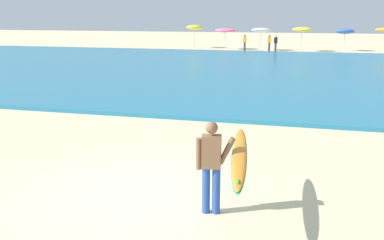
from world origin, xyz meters
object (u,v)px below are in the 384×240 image
(surfer_with_board, at_px, (225,160))
(beachgoer_near_row_left, at_px, (245,42))
(beachgoer_near_row_right, at_px, (269,42))
(beach_umbrella_0, at_px, (194,27))
(beach_umbrella_3, at_px, (302,29))
(beachgoer_near_row_mid, at_px, (276,43))
(beach_umbrella_4, at_px, (345,31))
(beach_umbrella_1, at_px, (225,30))
(beach_umbrella_2, at_px, (261,30))

(surfer_with_board, height_order, beachgoer_near_row_left, surfer_with_board)
(beachgoer_near_row_right, bearing_deg, beach_umbrella_0, 165.64)
(beach_umbrella_3, bearing_deg, beachgoer_near_row_mid, -157.86)
(beach_umbrella_3, height_order, beachgoer_near_row_left, beach_umbrella_3)
(beach_umbrella_3, distance_m, beach_umbrella_4, 4.43)
(beach_umbrella_0, relative_size, beach_umbrella_1, 1.13)
(beach_umbrella_2, distance_m, beach_umbrella_4, 8.16)
(beach_umbrella_4, relative_size, beachgoer_near_row_left, 1.41)
(beach_umbrella_3, relative_size, beachgoer_near_row_left, 1.51)
(beach_umbrella_4, relative_size, beachgoer_near_row_mid, 1.41)
(beach_umbrella_2, relative_size, beachgoer_near_row_left, 1.45)
(surfer_with_board, xyz_separation_m, beach_umbrella_2, (-2.95, 36.78, 0.99))
(beach_umbrella_3, bearing_deg, beachgoer_near_row_left, -178.78)
(beach_umbrella_2, relative_size, beachgoer_near_row_mid, 1.45)
(beach_umbrella_1, xyz_separation_m, beachgoer_near_row_mid, (5.26, -1.76, -1.11))
(beach_umbrella_1, relative_size, beach_umbrella_2, 0.96)
(surfer_with_board, distance_m, beachgoer_near_row_mid, 35.54)
(beachgoer_near_row_left, bearing_deg, beachgoer_near_row_right, -0.86)
(surfer_with_board, xyz_separation_m, beachgoer_near_row_mid, (-1.38, 35.51, -0.19))
(beach_umbrella_3, bearing_deg, beach_umbrella_0, 170.21)
(beachgoer_near_row_left, xyz_separation_m, beachgoer_near_row_right, (2.43, -0.04, 0.00))
(beachgoer_near_row_left, distance_m, beachgoer_near_row_mid, 3.22)
(beach_umbrella_1, xyz_separation_m, beachgoer_near_row_left, (2.15, -0.91, -1.11))
(beach_umbrella_0, xyz_separation_m, beach_umbrella_1, (3.56, -1.14, -0.22))
(beach_umbrella_2, height_order, beachgoer_near_row_left, beach_umbrella_2)
(beach_umbrella_3, relative_size, beachgoer_near_row_mid, 1.51)
(beach_umbrella_0, height_order, beachgoer_near_row_mid, beach_umbrella_0)
(beach_umbrella_2, height_order, beach_umbrella_3, beach_umbrella_3)
(beach_umbrella_3, bearing_deg, surfer_with_board, -91.56)
(beachgoer_near_row_mid, bearing_deg, surfer_with_board, -87.77)
(beach_umbrella_0, bearing_deg, surfer_with_board, -75.12)
(beachgoer_near_row_mid, bearing_deg, beach_umbrella_1, 161.44)
(beachgoer_near_row_right, bearing_deg, beach_umbrella_1, 168.29)
(beachgoer_near_row_left, bearing_deg, beachgoer_near_row_mid, -15.34)
(beach_umbrella_0, xyz_separation_m, beachgoer_near_row_left, (5.72, -2.05, -1.33))
(beach_umbrella_3, relative_size, beachgoer_near_row_right, 1.51)
(beachgoer_near_row_mid, bearing_deg, beachgoer_near_row_right, 129.47)
(beach_umbrella_3, xyz_separation_m, beachgoer_near_row_left, (-5.48, -0.12, -1.28))
(beach_umbrella_0, distance_m, beachgoer_near_row_mid, 9.38)
(beach_umbrella_0, relative_size, beachgoer_near_row_right, 1.57)
(beach_umbrella_2, bearing_deg, beachgoer_near_row_left, -164.54)
(beachgoer_near_row_left, relative_size, beachgoer_near_row_mid, 1.00)
(beachgoer_near_row_mid, bearing_deg, beach_umbrella_3, 22.14)
(beach_umbrella_3, height_order, beachgoer_near_row_mid, beach_umbrella_3)
(beach_umbrella_0, distance_m, beach_umbrella_4, 15.31)
(surfer_with_board, height_order, beach_umbrella_0, beach_umbrella_0)
(beach_umbrella_2, height_order, beach_umbrella_4, beach_umbrella_2)
(beach_umbrella_0, bearing_deg, beachgoer_near_row_mid, -18.21)
(beach_umbrella_1, distance_m, beachgoer_near_row_mid, 5.65)
(beach_umbrella_2, xyz_separation_m, beach_umbrella_3, (3.94, -0.31, 0.11))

